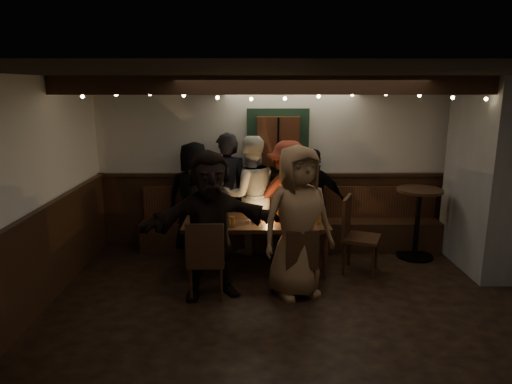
{
  "coord_description": "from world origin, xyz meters",
  "views": [
    {
      "loc": [
        -0.58,
        -4.54,
        2.48
      ],
      "look_at": [
        -0.54,
        1.6,
        1.05
      ],
      "focal_mm": 32.0,
      "sensor_mm": 36.0,
      "label": 1
    }
  ],
  "objects_px": {
    "chair_end": "(354,230)",
    "high_top": "(418,214)",
    "dining_table": "(256,225)",
    "chair_near_right": "(300,259)",
    "person_c": "(250,195)",
    "person_e": "(313,201)",
    "person_b": "(227,193)",
    "chair_near_left": "(206,256)",
    "person_a": "(195,198)",
    "person_f": "(210,225)",
    "person_g": "(297,222)",
    "person_d": "(288,198)"
  },
  "relations": [
    {
      "from": "chair_end",
      "to": "high_top",
      "type": "distance_m",
      "value": 1.15
    },
    {
      "from": "high_top",
      "to": "dining_table",
      "type": "bearing_deg",
      "value": -169.55
    },
    {
      "from": "chair_end",
      "to": "chair_near_right",
      "type": "bearing_deg",
      "value": -135.82
    },
    {
      "from": "person_c",
      "to": "person_e",
      "type": "bearing_deg",
      "value": 167.82
    },
    {
      "from": "dining_table",
      "to": "person_b",
      "type": "relative_size",
      "value": 1.07
    },
    {
      "from": "chair_near_left",
      "to": "chair_near_right",
      "type": "relative_size",
      "value": 1.13
    },
    {
      "from": "dining_table",
      "to": "chair_end",
      "type": "height_order",
      "value": "chair_end"
    },
    {
      "from": "chair_near_right",
      "to": "person_e",
      "type": "xyz_separation_m",
      "value": [
        0.35,
        1.57,
        0.31
      ]
    },
    {
      "from": "person_a",
      "to": "person_e",
      "type": "xyz_separation_m",
      "value": [
        1.79,
        -0.0,
        -0.05
      ]
    },
    {
      "from": "person_f",
      "to": "person_b",
      "type": "bearing_deg",
      "value": 70.03
    },
    {
      "from": "chair_near_left",
      "to": "person_c",
      "type": "xyz_separation_m",
      "value": [
        0.51,
        1.61,
        0.34
      ]
    },
    {
      "from": "person_a",
      "to": "person_b",
      "type": "relative_size",
      "value": 0.93
    },
    {
      "from": "person_e",
      "to": "person_g",
      "type": "relative_size",
      "value": 0.86
    },
    {
      "from": "person_b",
      "to": "person_f",
      "type": "height_order",
      "value": "person_b"
    },
    {
      "from": "chair_near_left",
      "to": "person_d",
      "type": "bearing_deg",
      "value": 55.3
    },
    {
      "from": "dining_table",
      "to": "person_c",
      "type": "bearing_deg",
      "value": 96.99
    },
    {
      "from": "person_c",
      "to": "chair_near_right",
      "type": "bearing_deg",
      "value": 97.93
    },
    {
      "from": "chair_end",
      "to": "person_g",
      "type": "distance_m",
      "value": 1.15
    },
    {
      "from": "person_d",
      "to": "person_c",
      "type": "bearing_deg",
      "value": -8.26
    },
    {
      "from": "person_e",
      "to": "person_g",
      "type": "xyz_separation_m",
      "value": [
        -0.38,
        -1.49,
        0.13
      ]
    },
    {
      "from": "chair_end",
      "to": "person_b",
      "type": "distance_m",
      "value": 1.97
    },
    {
      "from": "high_top",
      "to": "person_e",
      "type": "distance_m",
      "value": 1.53
    },
    {
      "from": "person_c",
      "to": "person_f",
      "type": "xyz_separation_m",
      "value": [
        -0.46,
        -1.49,
        -0.0
      ]
    },
    {
      "from": "dining_table",
      "to": "person_e",
      "type": "xyz_separation_m",
      "value": [
        0.87,
        0.71,
        0.15
      ]
    },
    {
      "from": "person_b",
      "to": "person_c",
      "type": "bearing_deg",
      "value": 167.49
    },
    {
      "from": "dining_table",
      "to": "chair_near_right",
      "type": "distance_m",
      "value": 1.02
    },
    {
      "from": "person_a",
      "to": "high_top",
      "type": "bearing_deg",
      "value": -179.21
    },
    {
      "from": "high_top",
      "to": "person_a",
      "type": "bearing_deg",
      "value": 175.19
    },
    {
      "from": "chair_near_right",
      "to": "person_d",
      "type": "distance_m",
      "value": 1.53
    },
    {
      "from": "chair_near_right",
      "to": "chair_near_left",
      "type": "bearing_deg",
      "value": -177.06
    },
    {
      "from": "person_b",
      "to": "chair_end",
      "type": "bearing_deg",
      "value": 153.19
    },
    {
      "from": "chair_near_right",
      "to": "person_g",
      "type": "bearing_deg",
      "value": 115.65
    },
    {
      "from": "person_a",
      "to": "person_e",
      "type": "distance_m",
      "value": 1.79
    },
    {
      "from": "chair_end",
      "to": "person_f",
      "type": "bearing_deg",
      "value": -158.65
    },
    {
      "from": "person_c",
      "to": "person_e",
      "type": "distance_m",
      "value": 0.96
    },
    {
      "from": "chair_near_right",
      "to": "chair_end",
      "type": "bearing_deg",
      "value": 44.18
    },
    {
      "from": "dining_table",
      "to": "person_f",
      "type": "relative_size",
      "value": 1.1
    },
    {
      "from": "chair_near_left",
      "to": "person_c",
      "type": "relative_size",
      "value": 0.54
    },
    {
      "from": "high_top",
      "to": "person_a",
      "type": "height_order",
      "value": "person_a"
    },
    {
      "from": "person_a",
      "to": "person_f",
      "type": "height_order",
      "value": "person_f"
    },
    {
      "from": "chair_end",
      "to": "person_c",
      "type": "distance_m",
      "value": 1.63
    },
    {
      "from": "dining_table",
      "to": "person_a",
      "type": "relative_size",
      "value": 1.16
    },
    {
      "from": "person_g",
      "to": "chair_near_left",
      "type": "bearing_deg",
      "value": 165.13
    },
    {
      "from": "person_d",
      "to": "person_f",
      "type": "bearing_deg",
      "value": 52.95
    },
    {
      "from": "dining_table",
      "to": "person_e",
      "type": "height_order",
      "value": "person_e"
    },
    {
      "from": "chair_near_left",
      "to": "person_e",
      "type": "relative_size",
      "value": 0.61
    },
    {
      "from": "dining_table",
      "to": "person_a",
      "type": "bearing_deg",
      "value": 142.28
    },
    {
      "from": "person_f",
      "to": "person_g",
      "type": "xyz_separation_m",
      "value": [
        1.03,
        0.02,
        0.03
      ]
    },
    {
      "from": "dining_table",
      "to": "chair_near_left",
      "type": "height_order",
      "value": "chair_near_left"
    },
    {
      "from": "chair_end",
      "to": "high_top",
      "type": "xyz_separation_m",
      "value": [
        1.03,
        0.51,
        0.07
      ]
    }
  ]
}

